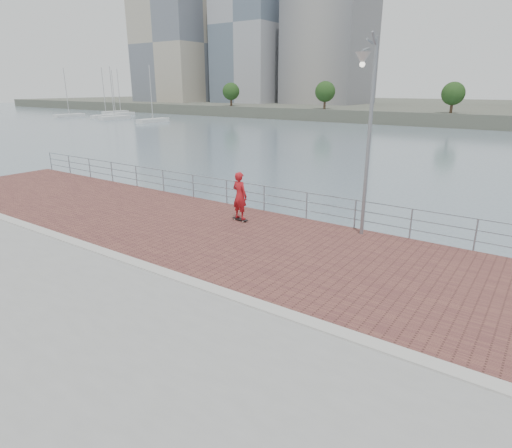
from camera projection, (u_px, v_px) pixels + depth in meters
The scene contains 9 objects.
water at pixel (215, 355), 11.87m from camera, with size 400.00×400.00×0.00m, color slate.
seawall at pixel (32, 444), 7.67m from camera, with size 40.00×24.00×2.00m, color gray.
brick_lane at pixel (284, 249), 14.06m from camera, with size 40.00×6.80×0.02m, color brown.
curb at pixel (212, 289), 11.25m from camera, with size 40.00×0.40×0.06m, color #B7B5AD.
guardrail at pixel (330, 206), 16.50m from camera, with size 39.06×0.06×1.13m.
street_lamp at pixel (367, 104), 13.72m from camera, with size 0.47×1.36×6.42m.
skateboard at pixel (240, 219), 16.97m from camera, with size 0.73×0.26×0.08m.
skateboarder at pixel (240, 196), 16.68m from camera, with size 0.68×0.45×1.87m, color #AF171D.
marina at pixel (112, 115), 101.67m from camera, with size 32.27×22.11×11.14m.
Camera 1 is at (6.79, -7.67, 5.12)m, focal length 30.00 mm.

